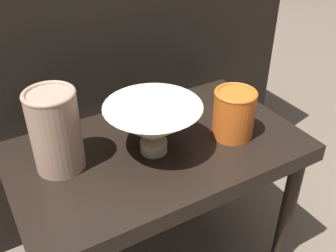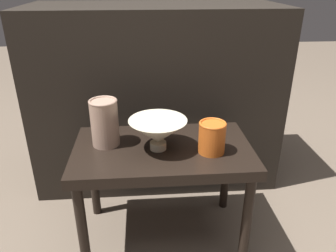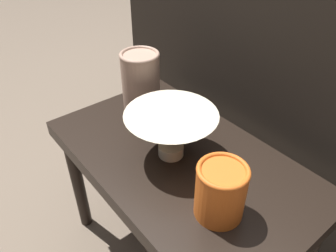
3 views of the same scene
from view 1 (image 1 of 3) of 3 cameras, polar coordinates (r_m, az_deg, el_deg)
name	(u,v)px [view 1 (image 1 of 3)]	position (r m, az deg, el deg)	size (l,w,h in m)	color
table	(158,164)	(0.91, -1.48, -5.53)	(0.65, 0.38, 0.41)	black
couch_backdrop	(79,57)	(1.28, -12.81, 9.69)	(1.15, 0.50, 0.86)	black
bowl	(153,124)	(0.82, -2.16, 0.22)	(0.21, 0.21, 0.11)	beige
vase_textured_left	(55,130)	(0.80, -16.05, -0.53)	(0.10, 0.10, 0.17)	tan
vase_colorful_right	(234,113)	(0.89, 9.55, 1.89)	(0.10, 0.10, 0.11)	orange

